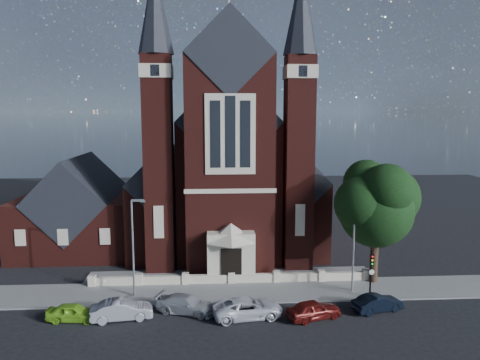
# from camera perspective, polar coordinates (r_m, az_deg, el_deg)

# --- Properties ---
(ground) EXTENTS (120.00, 120.00, 0.00)m
(ground) POSITION_cam_1_polar(r_m,az_deg,el_deg) (50.01, -1.48, -9.06)
(ground) COLOR black
(ground) RESTS_ON ground
(pavement_strip) EXTENTS (60.00, 5.00, 0.12)m
(pavement_strip) POSITION_cam_1_polar(r_m,az_deg,el_deg) (40.12, -0.93, -13.54)
(pavement_strip) COLOR slate
(pavement_strip) RESTS_ON ground
(forecourt_paving) EXTENTS (26.00, 3.00, 0.14)m
(forecourt_paving) POSITION_cam_1_polar(r_m,az_deg,el_deg) (43.86, -1.17, -11.59)
(forecourt_paving) COLOR slate
(forecourt_paving) RESTS_ON ground
(forecourt_wall) EXTENTS (24.00, 0.40, 0.90)m
(forecourt_wall) POSITION_cam_1_polar(r_m,az_deg,el_deg) (41.98, -1.06, -12.52)
(forecourt_wall) COLOR #BDAD96
(forecourt_wall) RESTS_ON ground
(church) EXTENTS (20.01, 34.90, 29.20)m
(church) POSITION_cam_1_polar(r_m,az_deg,el_deg) (56.08, -1.79, 1.40)
(church) COLOR #471813
(church) RESTS_ON ground
(parish_hall) EXTENTS (12.00, 12.20, 10.24)m
(parish_hall) POSITION_cam_1_polar(r_m,az_deg,el_deg) (53.82, -18.94, -3.85)
(parish_hall) COLOR #471813
(parish_hall) RESTS_ON ground
(street_tree) EXTENTS (6.40, 6.60, 10.70)m
(street_tree) POSITION_cam_1_polar(r_m,az_deg,el_deg) (41.73, 16.54, -3.05)
(street_tree) COLOR black
(street_tree) RESTS_ON ground
(street_lamp_left) EXTENTS (1.16, 0.22, 8.09)m
(street_lamp_left) POSITION_cam_1_polar(r_m,az_deg,el_deg) (38.65, -12.81, -7.41)
(street_lamp_left) COLOR gray
(street_lamp_left) RESTS_ON ground
(street_lamp_right) EXTENTS (1.16, 0.22, 8.09)m
(street_lamp_right) POSITION_cam_1_polar(r_m,az_deg,el_deg) (39.89, 13.83, -6.95)
(street_lamp_right) COLOR gray
(street_lamp_right) RESTS_ON ground
(traffic_signal) EXTENTS (0.28, 0.42, 4.00)m
(traffic_signal) POSITION_cam_1_polar(r_m,az_deg,el_deg) (39.32, 15.71, -10.31)
(traffic_signal) COLOR black
(traffic_signal) RESTS_ON ground
(car_lime_van) EXTENTS (3.81, 1.79, 1.26)m
(car_lime_van) POSITION_cam_1_polar(r_m,az_deg,el_deg) (36.96, -19.70, -14.96)
(car_lime_van) COLOR #88CE29
(car_lime_van) RESTS_ON ground
(car_silver_a) EXTENTS (4.60, 2.24, 1.45)m
(car_silver_a) POSITION_cam_1_polar(r_m,az_deg,el_deg) (36.12, -14.23, -15.11)
(car_silver_a) COLOR gray
(car_silver_a) RESTS_ON ground
(car_silver_b) EXTENTS (4.95, 3.31, 1.33)m
(car_silver_b) POSITION_cam_1_polar(r_m,az_deg,el_deg) (36.38, -6.56, -14.83)
(car_silver_b) COLOR #9FA3A7
(car_silver_b) RESTS_ON ground
(car_white_suv) EXTENTS (5.47, 3.14, 1.44)m
(car_white_suv) POSITION_cam_1_polar(r_m,az_deg,el_deg) (35.42, 0.95, -15.35)
(car_white_suv) COLOR white
(car_white_suv) RESTS_ON ground
(car_dark_red) EXTENTS (4.36, 2.84, 1.38)m
(car_dark_red) POSITION_cam_1_polar(r_m,az_deg,el_deg) (35.64, 8.98, -15.35)
(car_dark_red) COLOR #611310
(car_dark_red) RESTS_ON ground
(car_navy) EXTENTS (4.15, 2.45, 1.29)m
(car_navy) POSITION_cam_1_polar(r_m,az_deg,el_deg) (37.88, 16.43, -14.20)
(car_navy) COLOR black
(car_navy) RESTS_ON ground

